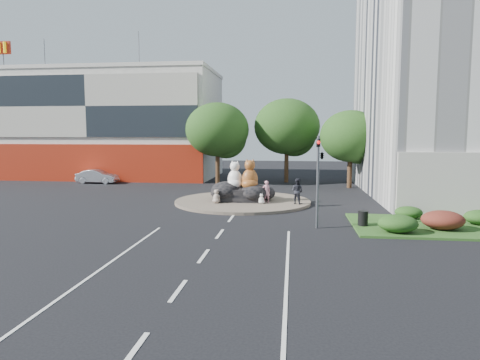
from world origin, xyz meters
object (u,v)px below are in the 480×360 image
at_px(litter_bin, 363,218).
at_px(parked_car, 97,177).
at_px(pedestrian_dark, 297,191).
at_px(cat_tabby, 250,174).
at_px(kitten_calico, 216,196).
at_px(kitten_white, 261,198).
at_px(pedestrian_pink, 266,192).
at_px(cat_white, 235,174).

bearing_deg(litter_bin, parked_car, 142.69).
bearing_deg(pedestrian_dark, cat_tabby, 21.21).
bearing_deg(kitten_calico, kitten_white, 6.63).
xyz_separation_m(cat_tabby, pedestrian_dark, (3.41, -0.68, -1.11)).
height_order(kitten_white, pedestrian_pink, pedestrian_pink).
relative_size(kitten_calico, kitten_white, 1.37).
relative_size(parked_car, litter_bin, 5.35).
xyz_separation_m(kitten_calico, kitten_white, (3.19, 0.12, -0.14)).
relative_size(kitten_calico, pedestrian_pink, 0.65).
height_order(cat_tabby, parked_car, cat_tabby).
height_order(pedestrian_pink, parked_car, pedestrian_pink).
bearing_deg(parked_car, pedestrian_pink, -119.76).
xyz_separation_m(cat_tabby, litter_bin, (6.91, -7.07, -1.69)).
height_order(kitten_white, parked_car, parked_car).
xyz_separation_m(kitten_white, pedestrian_pink, (0.30, 0.56, 0.42)).
bearing_deg(parked_car, cat_tabby, -120.73).
height_order(cat_tabby, pedestrian_pink, cat_tabby).
bearing_deg(cat_tabby, kitten_calico, -162.47).
distance_m(cat_white, litter_bin, 11.01).
bearing_deg(litter_bin, cat_tabby, 134.33).
height_order(cat_white, pedestrian_pink, cat_white).
height_order(pedestrian_dark, parked_car, pedestrian_dark).
xyz_separation_m(pedestrian_dark, litter_bin, (3.50, -6.39, -0.59)).
bearing_deg(pedestrian_pink, kitten_white, 41.82).
height_order(kitten_calico, kitten_white, kitten_calico).
height_order(cat_tabby, kitten_white, cat_tabby).
distance_m(cat_white, parked_car, 19.23).
distance_m(cat_tabby, pedestrian_pink, 1.76).
bearing_deg(pedestrian_dark, litter_bin, 151.20).
xyz_separation_m(cat_white, pedestrian_dark, (4.55, -0.94, -1.03)).
xyz_separation_m(cat_tabby, parked_car, (-16.96, 11.11, -1.51)).
bearing_deg(kitten_white, kitten_calico, 149.05).
bearing_deg(kitten_white, pedestrian_dark, -27.71).
bearing_deg(parked_car, kitten_white, -121.45).
bearing_deg(pedestrian_pink, litter_bin, 110.47).
relative_size(pedestrian_pink, parked_car, 0.37).
height_order(kitten_calico, pedestrian_dark, pedestrian_dark).
height_order(cat_tabby, litter_bin, cat_tabby).
bearing_deg(pedestrian_dark, pedestrian_pink, 24.08).
bearing_deg(parked_car, kitten_calico, -127.12).
distance_m(pedestrian_pink, parked_car, 21.48).
bearing_deg(cat_white, kitten_white, -15.09).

